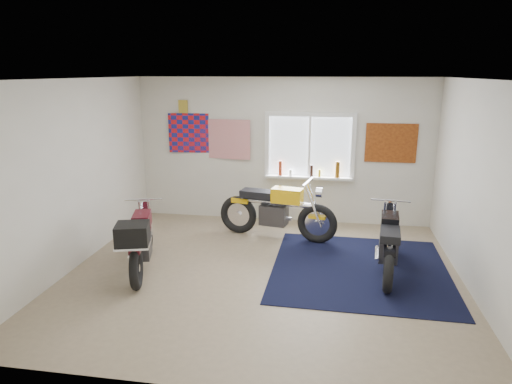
% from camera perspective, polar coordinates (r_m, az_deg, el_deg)
% --- Properties ---
extents(ground, '(5.50, 5.50, 0.00)m').
position_cam_1_polar(ground, '(6.60, 0.84, -10.18)').
color(ground, '#9E896B').
rests_on(ground, ground).
extents(room_shell, '(5.50, 5.50, 5.50)m').
position_cam_1_polar(room_shell, '(6.09, 0.90, 3.94)').
color(room_shell, white).
rests_on(room_shell, ground).
extents(navy_rug, '(2.55, 2.64, 0.01)m').
position_cam_1_polar(navy_rug, '(6.90, 12.82, -9.35)').
color(navy_rug, black).
rests_on(navy_rug, ground).
extents(window_assembly, '(1.66, 0.17, 1.26)m').
position_cam_1_polar(window_assembly, '(8.51, 6.69, 5.12)').
color(window_assembly, white).
rests_on(window_assembly, room_shell).
extents(oil_bottles, '(1.13, 0.09, 0.30)m').
position_cam_1_polar(oil_bottles, '(8.51, 7.25, 2.76)').
color(oil_bottles, maroon).
rests_on(oil_bottles, window_assembly).
extents(flag_display, '(1.60, 0.10, 1.17)m').
position_cam_1_polar(flag_display, '(8.87, -9.10, 10.51)').
color(flag_display, red).
rests_on(flag_display, room_shell).
extents(triumph_poster, '(0.90, 0.03, 0.70)m').
position_cam_1_polar(triumph_poster, '(8.56, 16.52, 5.88)').
color(triumph_poster, '#A54C14').
rests_on(triumph_poster, room_shell).
extents(yellow_triumph, '(2.09, 0.68, 1.06)m').
position_cam_1_polar(yellow_triumph, '(7.83, 2.54, -2.47)').
color(yellow_triumph, black).
rests_on(yellow_triumph, ground).
extents(black_chrome_bike, '(0.57, 1.87, 0.96)m').
position_cam_1_polar(black_chrome_bike, '(6.77, 16.21, -6.31)').
color(black_chrome_bike, black).
rests_on(black_chrome_bike, navy_rug).
extents(maroon_tourer, '(0.85, 1.84, 0.94)m').
position_cam_1_polar(maroon_tourer, '(6.64, -14.31, -5.93)').
color(maroon_tourer, black).
rests_on(maroon_tourer, ground).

